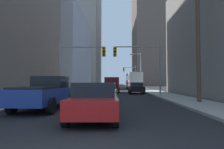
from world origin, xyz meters
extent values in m
cube|color=#9E9E99|center=(-6.40, 50.00, 0.07)|extent=(3.03, 160.00, 0.15)
cube|color=#9E9E99|center=(6.40, 50.00, 0.07)|extent=(3.03, 160.00, 0.15)
cube|color=silver|center=(4.18, 37.88, 1.95)|extent=(2.63, 11.53, 2.90)
cube|color=black|center=(2.92, 37.88, 2.47)|extent=(0.14, 10.58, 0.80)
cube|color=red|center=(2.92, 37.88, 1.37)|extent=(0.14, 10.58, 0.28)
cylinder|color=black|center=(3.01, 41.91, 0.50)|extent=(0.32, 1.00, 1.00)
cylinder|color=black|center=(5.36, 41.91, 0.50)|extent=(0.32, 1.00, 1.00)
cylinder|color=black|center=(3.01, 34.66, 0.50)|extent=(0.32, 1.00, 1.00)
cylinder|color=black|center=(5.36, 34.66, 0.50)|extent=(0.32, 1.00, 1.00)
cube|color=navy|center=(-3.25, 7.88, 0.80)|extent=(2.18, 5.46, 0.80)
cube|color=black|center=(-3.25, 8.85, 1.55)|extent=(1.86, 1.86, 0.70)
cube|color=black|center=(-3.25, 6.53, 1.25)|extent=(1.84, 2.43, 0.10)
cylinder|color=black|center=(-4.21, 9.61, 0.40)|extent=(0.28, 0.80, 0.80)
cylinder|color=black|center=(-2.29, 9.61, 0.40)|extent=(0.28, 0.80, 0.80)
cylinder|color=black|center=(-4.21, 6.15, 0.40)|extent=(0.28, 0.80, 0.80)
cylinder|color=black|center=(-2.29, 6.15, 0.40)|extent=(0.28, 0.80, 0.80)
cube|color=maroon|center=(0.09, 26.51, 1.31)|extent=(2.10, 5.24, 1.90)
cube|color=black|center=(0.09, 29.12, 1.73)|extent=(1.76, 0.05, 0.60)
cylinder|color=black|center=(-0.87, 28.18, 0.36)|extent=(0.24, 0.72, 0.72)
cylinder|color=black|center=(1.05, 28.18, 0.36)|extent=(0.24, 0.72, 0.72)
cylinder|color=black|center=(-0.87, 24.85, 0.36)|extent=(0.24, 0.72, 0.72)
cylinder|color=black|center=(1.05, 24.85, 0.36)|extent=(0.24, 0.72, 0.72)
cube|color=maroon|center=(-0.02, 4.88, 0.65)|extent=(1.95, 4.26, 0.65)
cube|color=black|center=(-0.02, 4.73, 1.25)|extent=(1.65, 1.95, 0.55)
cylinder|color=black|center=(-0.88, 6.22, 0.32)|extent=(0.22, 0.64, 0.64)
cylinder|color=black|center=(0.85, 6.22, 0.32)|extent=(0.22, 0.64, 0.64)
cylinder|color=black|center=(-0.88, 3.53, 0.32)|extent=(0.22, 0.64, 0.64)
cylinder|color=black|center=(0.85, 3.53, 0.32)|extent=(0.22, 0.64, 0.64)
cube|color=white|center=(-0.11, 11.99, 0.65)|extent=(1.90, 4.24, 0.65)
cube|color=black|center=(-0.11, 11.84, 1.25)|extent=(1.63, 1.94, 0.55)
cylinder|color=black|center=(-0.98, 13.33, 0.32)|extent=(0.22, 0.64, 0.64)
cylinder|color=black|center=(0.75, 13.33, 0.32)|extent=(0.22, 0.64, 0.64)
cylinder|color=black|center=(-0.98, 10.65, 0.32)|extent=(0.22, 0.64, 0.64)
cylinder|color=black|center=(0.75, 10.65, 0.32)|extent=(0.22, 0.64, 0.64)
cube|color=black|center=(3.37, 23.22, 0.65)|extent=(1.96, 4.26, 0.65)
cube|color=black|center=(3.37, 23.07, 1.25)|extent=(1.65, 1.96, 0.55)
cylinder|color=black|center=(2.51, 24.57, 0.32)|extent=(0.22, 0.64, 0.64)
cylinder|color=black|center=(4.24, 24.57, 0.32)|extent=(0.22, 0.64, 0.64)
cylinder|color=black|center=(2.51, 21.88, 0.32)|extent=(0.22, 0.64, 0.64)
cylinder|color=black|center=(4.24, 21.88, 0.32)|extent=(0.22, 0.64, 0.64)
cylinder|color=gray|center=(-5.48, 17.94, 3.00)|extent=(0.18, 0.18, 6.00)
cylinder|color=gray|center=(-3.04, 17.94, 5.40)|extent=(4.88, 0.12, 0.12)
cube|color=gold|center=(-0.60, 17.94, 4.88)|extent=(0.38, 0.30, 1.05)
sphere|color=red|center=(-0.60, 17.77, 5.21)|extent=(0.24, 0.24, 0.24)
sphere|color=black|center=(-0.60, 17.77, 4.88)|extent=(0.24, 0.24, 0.24)
sphere|color=black|center=(-0.60, 17.77, 4.54)|extent=(0.24, 0.24, 0.24)
cylinder|color=gray|center=(5.48, 17.94, 3.00)|extent=(0.18, 0.18, 6.00)
cylinder|color=gray|center=(3.04, 17.94, 5.40)|extent=(4.87, 0.12, 0.12)
cube|color=gold|center=(0.61, 17.94, 4.88)|extent=(0.38, 0.30, 1.05)
sphere|color=red|center=(0.61, 17.77, 5.21)|extent=(0.24, 0.24, 0.24)
sphere|color=black|center=(0.61, 17.77, 4.88)|extent=(0.24, 0.24, 0.24)
sphere|color=black|center=(0.61, 17.77, 4.54)|extent=(0.24, 0.24, 0.24)
cylinder|color=gray|center=(5.48, 47.67, 3.00)|extent=(0.18, 0.18, 6.00)
cylinder|color=gray|center=(3.98, 47.67, 5.40)|extent=(3.01, 0.12, 0.12)
cube|color=gold|center=(2.48, 47.67, 4.88)|extent=(0.38, 0.30, 1.05)
sphere|color=black|center=(2.48, 47.50, 5.21)|extent=(0.24, 0.24, 0.24)
sphere|color=black|center=(2.48, 47.50, 4.88)|extent=(0.24, 0.24, 0.24)
sphere|color=#19D833|center=(2.48, 47.50, 4.54)|extent=(0.24, 0.24, 0.24)
cylinder|color=brown|center=(6.70, 10.92, 4.86)|extent=(0.28, 0.28, 9.71)
cylinder|color=gray|center=(5.58, 36.35, 3.75)|extent=(0.16, 0.16, 7.50)
cylinder|color=gray|center=(4.59, 36.35, 7.30)|extent=(1.98, 0.10, 0.10)
ellipsoid|color=#4C4C51|center=(3.60, 36.35, 7.20)|extent=(0.56, 0.32, 0.20)
cube|color=#93939E|center=(-19.08, 51.86, 10.30)|extent=(20.64, 27.60, 20.60)
cube|color=gray|center=(-21.16, 93.81, 26.35)|extent=(25.39, 27.58, 52.69)
cube|color=#66564C|center=(16.11, 90.06, 31.78)|extent=(14.77, 29.00, 63.56)
camera|label=1|loc=(0.92, -3.15, 1.53)|focal=31.27mm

